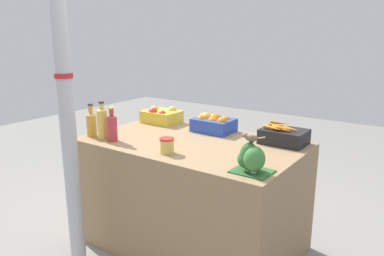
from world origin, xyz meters
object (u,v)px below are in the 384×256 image
juice_bottle_ruby (112,127)px  pickle_jar (167,146)px  broccoli_pile (251,159)px  juice_bottle_amber (91,123)px  juice_bottle_golden (102,123)px  carrot_crate (284,135)px  orange_crate (213,123)px  support_pole (64,86)px  sparrow_bird (251,138)px  apple_crate (161,115)px

juice_bottle_ruby → pickle_jar: (0.51, 0.00, -0.05)m
broccoli_pile → juice_bottle_amber: size_ratio=0.87×
juice_bottle_golden → juice_bottle_ruby: 0.10m
carrot_crate → broccoli_pile: size_ratio=1.41×
orange_crate → broccoli_pile: size_ratio=1.41×
broccoli_pile → juice_bottle_amber: 1.34m
pickle_jar → broccoli_pile: bearing=-0.5°
carrot_crate → juice_bottle_golden: (-1.15, -0.65, 0.06)m
juice_bottle_golden → juice_bottle_ruby: (0.10, 0.00, -0.02)m
broccoli_pile → support_pole: bearing=-160.6°
juice_bottle_amber → broccoli_pile: bearing=-0.1°
juice_bottle_golden → juice_bottle_ruby: size_ratio=1.12×
broccoli_pile → sparrow_bird: sparrow_bird is taller
support_pole → orange_crate: 1.19m
juice_bottle_ruby → pickle_jar: juice_bottle_ruby is taller
broccoli_pile → pickle_jar: bearing=179.5°
support_pole → pickle_jar: (0.49, 0.39, -0.40)m
carrot_crate → pickle_jar: carrot_crate is taller
pickle_jar → juice_bottle_ruby: bearing=-179.5°
juice_bottle_amber → sparrow_bird: 1.34m
support_pole → apple_crate: (-0.11, 1.04, -0.39)m
carrot_crate → juice_bottle_ruby: (-1.05, -0.65, 0.04)m
juice_bottle_golden → pickle_jar: juice_bottle_golden is taller
juice_bottle_ruby → sparrow_bird: bearing=0.2°
juice_bottle_golden → carrot_crate: bearing=29.5°
broccoli_pile → juice_bottle_golden: 1.22m
broccoli_pile → juice_bottle_ruby: size_ratio=0.87×
orange_crate → pickle_jar: size_ratio=3.03×
orange_crate → carrot_crate: bearing=-0.4°
broccoli_pile → orange_crate: bearing=135.3°
support_pole → sparrow_bird: bearing=19.9°
orange_crate → sparrow_bird: (0.66, -0.65, 0.14)m
juice_bottle_amber → juice_bottle_golden: 0.13m
support_pole → juice_bottle_amber: bearing=122.2°
support_pole → apple_crate: bearing=95.9°
support_pole → broccoli_pile: support_pole is taller
juice_bottle_golden → sparrow_bird: 1.21m
apple_crate → broccoli_pile: broccoli_pile is taller
support_pole → broccoli_pile: 1.22m
apple_crate → carrot_crate: bearing=0.0°
apple_crate → sparrow_bird: (1.20, -0.65, 0.14)m
support_pole → apple_crate: support_pole is taller
juice_bottle_golden → juice_bottle_amber: bearing=180.0°
broccoli_pile → juice_bottle_ruby: 1.12m
juice_bottle_amber → sparrow_bird: bearing=0.2°
orange_crate → carrot_crate: orange_crate is taller
orange_crate → pickle_jar: bearing=-85.2°
pickle_jar → carrot_crate: bearing=50.0°
pickle_jar → sparrow_bird: size_ratio=0.79×
juice_bottle_amber → juice_bottle_golden: size_ratio=0.89×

